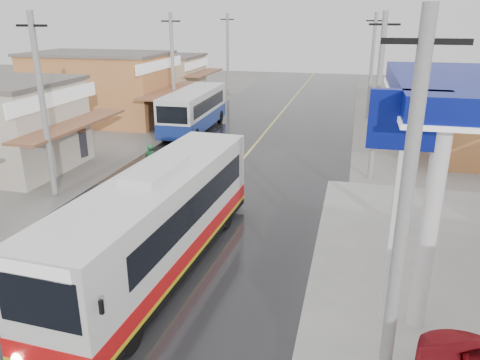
% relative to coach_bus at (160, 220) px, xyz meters
% --- Properties ---
extents(ground, '(120.00, 120.00, 0.00)m').
position_rel_coach_bus_xyz_m(ground, '(-0.30, -4.17, -1.68)').
color(ground, slate).
rests_on(ground, ground).
extents(road, '(12.00, 90.00, 0.02)m').
position_rel_coach_bus_xyz_m(road, '(-0.30, 10.83, -1.67)').
color(road, black).
rests_on(road, ground).
extents(centre_line, '(0.15, 90.00, 0.01)m').
position_rel_coach_bus_xyz_m(centre_line, '(-0.30, 10.83, -1.66)').
color(centre_line, '#D8CC4C').
rests_on(centre_line, road).
extents(shopfronts_left, '(11.00, 44.00, 5.20)m').
position_rel_coach_bus_xyz_m(shopfronts_left, '(-13.30, 13.83, -1.68)').
color(shopfronts_left, tan).
rests_on(shopfronts_left, ground).
extents(utility_poles_left, '(1.60, 50.00, 8.00)m').
position_rel_coach_bus_xyz_m(utility_poles_left, '(-7.30, 11.83, -1.68)').
color(utility_poles_left, gray).
rests_on(utility_poles_left, ground).
extents(utility_poles_right, '(1.60, 36.00, 8.00)m').
position_rel_coach_bus_xyz_m(utility_poles_right, '(6.70, 10.83, -1.68)').
color(utility_poles_right, gray).
rests_on(utility_poles_right, ground).
extents(coach_bus, '(3.07, 11.27, 3.48)m').
position_rel_coach_bus_xyz_m(coach_bus, '(0.00, 0.00, 0.00)').
color(coach_bus, silver).
rests_on(coach_bus, road).
extents(second_bus, '(2.54, 8.73, 2.88)m').
position_rel_coach_bus_xyz_m(second_bus, '(-5.22, 18.20, -0.13)').
color(second_bus, silver).
rests_on(second_bus, road).
extents(cyclist, '(0.68, 1.92, 2.07)m').
position_rel_coach_bus_xyz_m(cyclist, '(-3.55, 7.36, -1.00)').
color(cyclist, black).
rests_on(cyclist, ground).
extents(tricycle_far, '(2.20, 2.78, 1.86)m').
position_rel_coach_bus_xyz_m(tricycle_far, '(-9.67, 9.12, -0.62)').
color(tricycle_far, '#26262D').
rests_on(tricycle_far, ground).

